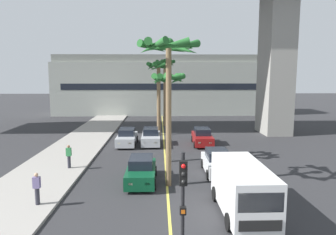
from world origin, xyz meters
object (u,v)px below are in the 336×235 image
object	(u,v)px
palm_tree_near_median	(165,74)
car_queue_fourth	(202,137)
car_queue_front	(127,138)
car_queue_second	(151,137)
pedestrian_near_crosswalk	(69,156)
traffic_light_median_near	(183,200)
palm_tree_mid_median	(168,87)
pedestrian_mid_block	(37,188)
delivery_van	(242,188)
car_queue_fifth	(218,163)
car_queue_third	(141,171)
palm_tree_farthest_median	(168,60)
palm_tree_far_median	(159,78)

from	to	relation	value
palm_tree_near_median	car_queue_fourth	bearing A→B (deg)	-73.66
car_queue_front	car_queue_second	distance (m)	2.25
car_queue_fourth	pedestrian_near_crosswalk	bearing A→B (deg)	-143.58
traffic_light_median_near	palm_tree_mid_median	xyz separation A→B (m)	(-0.07, 13.81, 2.98)
car_queue_fourth	pedestrian_mid_block	xyz separation A→B (m)	(-10.11, -13.71, 0.28)
car_queue_fourth	palm_tree_near_median	distance (m)	13.10
palm_tree_mid_median	pedestrian_mid_block	size ratio (longest dim) A/B	4.19
delivery_van	pedestrian_mid_block	size ratio (longest dim) A/B	3.25
car_queue_front	palm_tree_mid_median	size ratio (longest dim) A/B	0.61
car_queue_fifth	traffic_light_median_near	distance (m)	11.55
car_queue_third	palm_tree_farthest_median	world-z (taller)	palm_tree_farthest_median
car_queue_second	palm_tree_farthest_median	distance (m)	12.93
palm_tree_far_median	pedestrian_near_crosswalk	size ratio (longest dim) A/B	4.97
car_queue_third	traffic_light_median_near	xyz separation A→B (m)	(1.83, -9.29, 1.99)
car_queue_front	car_queue_fourth	bearing A→B (deg)	0.03
palm_tree_near_median	palm_tree_far_median	world-z (taller)	palm_tree_near_median
palm_tree_near_median	palm_tree_far_median	distance (m)	6.22
car_queue_front	palm_tree_mid_median	bearing A→B (deg)	-57.07
traffic_light_median_near	palm_tree_farthest_median	world-z (taller)	palm_tree_farthest_median
pedestrian_mid_block	car_queue_front	bearing A→B (deg)	77.57
car_queue_fifth	car_queue_front	bearing A→B (deg)	128.91
palm_tree_near_median	pedestrian_near_crosswalk	world-z (taller)	palm_tree_near_median
car_queue_fifth	palm_tree_far_median	distance (m)	15.21
palm_tree_mid_median	palm_tree_far_median	bearing A→B (deg)	93.70
car_queue_third	pedestrian_near_crosswalk	size ratio (longest dim) A/B	2.54
car_queue_fifth	traffic_light_median_near	bearing A→B (deg)	-106.19
car_queue_fourth	palm_tree_mid_median	distance (m)	8.29
traffic_light_median_near	pedestrian_near_crosswalk	distance (m)	13.89
car_queue_fourth	palm_tree_mid_median	bearing A→B (deg)	-120.92
car_queue_third	traffic_light_median_near	distance (m)	9.67
car_queue_fourth	pedestrian_mid_block	distance (m)	17.03
car_queue_third	pedestrian_mid_block	bearing A→B (deg)	-144.74
delivery_van	traffic_light_median_near	distance (m)	5.88
car_queue_front	car_queue_fourth	world-z (taller)	same
car_queue_second	delivery_van	world-z (taller)	delivery_van
car_queue_third	palm_tree_near_median	bearing A→B (deg)	84.95
palm_tree_farthest_median	car_queue_fifth	bearing A→B (deg)	33.87
car_queue_fourth	traffic_light_median_near	world-z (taller)	traffic_light_median_near
car_queue_fifth	pedestrian_mid_block	distance (m)	11.19
delivery_van	car_queue_front	bearing A→B (deg)	115.12
delivery_van	traffic_light_median_near	size ratio (longest dim) A/B	1.25
palm_tree_far_median	pedestrian_near_crosswalk	xyz separation A→B (m)	(-6.20, -12.62, -5.28)
car_queue_front	delivery_van	world-z (taller)	delivery_van
palm_tree_far_median	car_queue_third	bearing A→B (deg)	-94.01
palm_tree_near_median	pedestrian_mid_block	bearing A→B (deg)	-105.35
car_queue_front	car_queue_fifth	size ratio (longest dim) A/B	1.00
car_queue_second	palm_tree_far_median	xyz separation A→B (m)	(0.74, 4.83, 5.55)
car_queue_front	car_queue_fifth	world-z (taller)	same
palm_tree_farthest_median	pedestrian_mid_block	distance (m)	9.59
palm_tree_near_median	delivery_van	bearing A→B (deg)	-83.18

